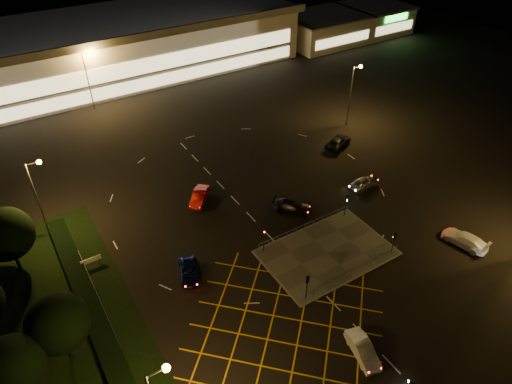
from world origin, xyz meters
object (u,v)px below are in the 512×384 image
car_right_silver (364,182)px  car_east_grey (338,142)px  car_queue_white (363,350)px  signal_sw (307,283)px  car_approach_white (465,240)px  car_far_dkgrey (292,207)px  car_left_blue (189,271)px  car_circ_red (199,197)px  signal_ne (346,201)px  signal_se (394,239)px  signal_nw (264,236)px

car_right_silver → car_east_grey: 10.89m
car_east_grey → car_right_silver: bearing=134.7°
car_queue_white → car_east_grey: size_ratio=0.86×
car_queue_white → signal_sw: bearing=106.9°
car_queue_white → car_approach_white: bearing=26.8°
car_queue_white → car_right_silver: bearing=61.0°
car_queue_white → car_far_dkgrey: bearing=85.6°
car_left_blue → car_circ_red: 12.97m
signal_ne → car_far_dkgrey: size_ratio=0.62×
signal_se → signal_nw: size_ratio=1.00×
signal_nw → car_right_silver: signal_nw is taller
car_far_dkgrey → car_approach_white: 20.44m
signal_se → car_right_silver: signal_se is taller
car_queue_white → car_circ_red: size_ratio=0.99×
signal_sw → signal_ne: size_ratio=1.00×
car_far_dkgrey → car_right_silver: 11.25m
signal_sw → car_right_silver: size_ratio=0.72×
car_right_silver → car_approach_white: car_approach_white is taller
signal_se → signal_nw: bearing=-33.6°
signal_nw → car_right_silver: size_ratio=0.72×
signal_sw → signal_ne: same height
car_east_grey → signal_nw: bearing=97.6°
signal_ne → car_approach_white: size_ratio=0.60×
signal_ne → car_far_dkgrey: signal_ne is taller
signal_nw → car_east_grey: 26.08m
signal_nw → car_approach_white: bearing=-29.0°
car_far_dkgrey → car_east_grey: car_far_dkgrey is taller
car_queue_white → car_circ_red: car_circ_red is taller
car_east_grey → car_approach_white: car_approach_white is taller
signal_ne → car_queue_white: signal_ne is taller
signal_se → signal_nw: (-12.00, 7.99, 0.00)m
signal_ne → car_far_dkgrey: (-4.98, 4.24, -1.63)m
car_far_dkgrey → car_circ_red: bearing=96.2°
car_left_blue → car_right_silver: 27.02m
car_right_silver → car_circ_red: size_ratio=0.96×
signal_ne → signal_nw: bearing=180.0°
signal_se → car_left_blue: bearing=-23.8°
signal_nw → car_left_blue: signal_nw is taller
signal_ne → car_right_silver: (6.23, 3.34, -1.62)m
car_far_dkgrey → signal_nw: bearing=169.0°
signal_se → car_east_grey: bearing=-115.6°
signal_se → car_queue_white: size_ratio=0.70×
car_queue_white → car_left_blue: (-9.13, 17.02, -0.13)m
car_left_blue → signal_se: bearing=-4.8°
car_far_dkgrey → car_east_grey: 17.83m
car_right_silver → car_approach_white: (2.12, -14.60, 0.02)m
signal_sw → car_east_grey: (22.28, 21.44, -1.64)m
signal_ne → car_queue_white: bearing=-126.1°
signal_ne → signal_sw: bearing=-146.4°
signal_ne → car_right_silver: bearing=28.2°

